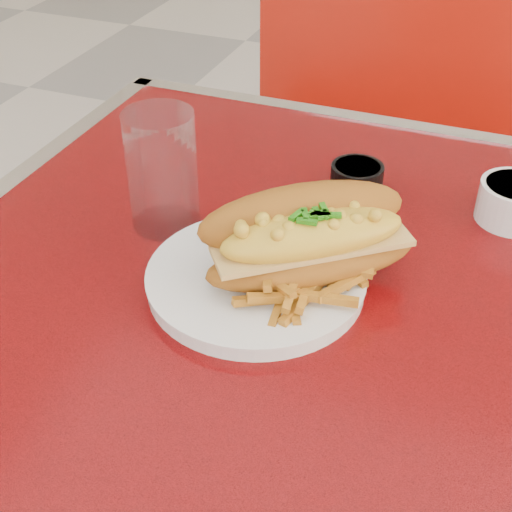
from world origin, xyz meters
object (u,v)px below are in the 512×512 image
(sauce_cup_left, at_px, (357,176))
(mac_hoagie, at_px, (309,236))
(dinner_plate, at_px, (256,279))
(diner_table, at_px, (442,411))
(booth_bench_far, at_px, (479,254))
(water_tumbler, at_px, (162,171))
(fork, at_px, (306,283))

(sauce_cup_left, bearing_deg, mac_hoagie, -89.88)
(dinner_plate, height_order, sauce_cup_left, sauce_cup_left)
(diner_table, height_order, booth_bench_far, booth_bench_far)
(booth_bench_far, xyz_separation_m, dinner_plate, (-0.22, -0.86, 0.49))
(mac_hoagie, xyz_separation_m, water_tumbler, (-0.19, 0.05, 0.01))
(diner_table, relative_size, booth_bench_far, 1.03)
(mac_hoagie, height_order, sauce_cup_left, mac_hoagie)
(dinner_plate, bearing_deg, booth_bench_far, 75.87)
(dinner_plate, distance_m, mac_hoagie, 0.07)
(diner_table, height_order, sauce_cup_left, sauce_cup_left)
(fork, xyz_separation_m, sauce_cup_left, (-0.01, 0.23, 0.00))
(dinner_plate, relative_size, fork, 2.10)
(water_tumbler, bearing_deg, dinner_plate, -27.28)
(diner_table, distance_m, fork, 0.24)
(diner_table, relative_size, sauce_cup_left, 15.90)
(dinner_plate, bearing_deg, fork, 3.73)
(diner_table, xyz_separation_m, water_tumbler, (-0.36, 0.03, 0.23))
(diner_table, distance_m, sauce_cup_left, 0.31)
(sauce_cup_left, height_order, water_tumbler, water_tumbler)
(fork, bearing_deg, dinner_plate, 85.38)
(booth_bench_far, height_order, fork, booth_bench_far)
(fork, height_order, water_tumbler, water_tumbler)
(dinner_plate, distance_m, fork, 0.06)
(booth_bench_far, relative_size, dinner_plate, 3.96)
(dinner_plate, relative_size, mac_hoagie, 1.23)
(dinner_plate, xyz_separation_m, sauce_cup_left, (0.05, 0.24, 0.01))
(dinner_plate, relative_size, water_tumbler, 2.11)
(booth_bench_far, height_order, water_tumbler, water_tumbler)
(mac_hoagie, xyz_separation_m, fork, (0.01, -0.02, -0.04))
(water_tumbler, bearing_deg, booth_bench_far, 65.14)
(fork, bearing_deg, mac_hoagie, 6.66)
(booth_bench_far, xyz_separation_m, mac_hoagie, (-0.17, -0.83, 0.54))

